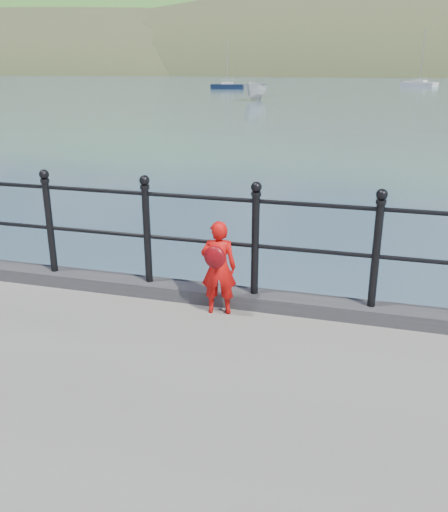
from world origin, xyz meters
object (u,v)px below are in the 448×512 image
(child, at_px, (218,267))
(launch_white, at_px, (256,91))
(railing, at_px, (199,227))
(sailboat_left, at_px, (227,87))
(sailboat_deep, at_px, (419,84))

(child, distance_m, launch_white, 51.40)
(child, bearing_deg, railing, -54.50)
(railing, xyz_separation_m, launch_white, (-10.58, 49.98, -0.92))
(child, distance_m, sailboat_left, 76.89)
(sailboat_left, distance_m, sailboat_deep, 33.02)
(railing, height_order, sailboat_deep, sailboat_deep)
(railing, bearing_deg, sailboat_deep, 85.57)
(sailboat_left, bearing_deg, sailboat_deep, 30.10)
(launch_white, height_order, sailboat_deep, sailboat_deep)
(launch_white, xyz_separation_m, sailboat_left, (-9.56, 23.89, -0.57))
(railing, distance_m, launch_white, 51.09)
(child, height_order, sailboat_deep, sailboat_deep)
(child, relative_size, launch_white, 0.21)
(child, bearing_deg, launch_white, -89.75)
(launch_white, distance_m, sailboat_left, 25.74)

